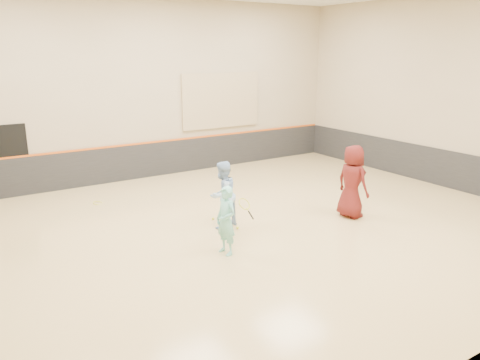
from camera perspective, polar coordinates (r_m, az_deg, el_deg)
room at (r=11.45m, az=0.81°, el=-2.12°), size 15.04×12.04×6.22m
wainscot_back at (r=16.63m, az=-10.61°, el=2.45°), size 14.90×0.04×1.20m
wainscot_right at (r=16.68m, az=22.75°, el=1.54°), size 0.04×11.90×1.20m
accent_stripe at (r=16.50m, az=-10.71°, el=4.55°), size 14.90×0.03×0.06m
acoustic_panel at (r=17.53m, az=-2.30°, el=9.66°), size 3.20×0.08×2.00m
doorway at (r=15.48m, az=-26.30°, el=2.03°), size 1.10×0.05×2.20m
girl at (r=10.06m, az=-1.71°, el=-4.98°), size 0.43×0.60×1.52m
instructor at (r=11.55m, az=-2.14°, el=-1.82°), size 0.99×0.89×1.69m
young_man at (r=12.60m, az=13.53°, el=-0.18°), size 0.68×0.99×1.93m
held_racket at (r=11.49m, az=0.52°, el=-2.94°), size 0.52×0.52×0.57m
spare_racket at (r=14.15m, az=-16.95°, el=-2.47°), size 0.61×0.61×0.15m
ball_under_racket at (r=11.66m, az=-0.31°, el=-5.84°), size 0.07×0.07×0.07m
ball_in_hand at (r=12.51m, az=14.28°, el=1.22°), size 0.07×0.07×0.07m
ball_beside_spare at (r=12.30m, az=-3.30°, el=-4.71°), size 0.07×0.07×0.07m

